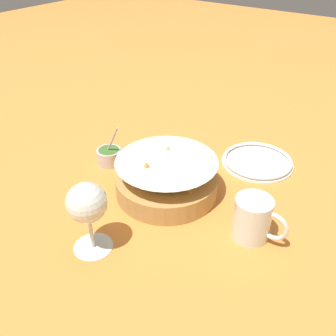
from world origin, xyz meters
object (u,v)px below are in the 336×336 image
Objects in this scene: sauce_cup at (109,156)px; wine_glass at (87,205)px; food_basket at (168,179)px; beer_mug at (253,220)px; side_plate at (257,161)px.

wine_glass reaches higher than sauce_cup.
wine_glass reaches higher than food_basket.
sauce_cup is 0.40m from beer_mug.
sauce_cup is 1.04× the size of beer_mug.
beer_mug is at bearing -68.33° from side_plate.
wine_glass is at bearing -138.52° from beer_mug.
food_basket is 1.27× the size of side_plate.
sauce_cup is 0.78× the size of wine_glass.
beer_mug is 0.60× the size of side_plate.
food_basket is 2.02× the size of sauce_cup.
wine_glass reaches higher than beer_mug.
sauce_cup is at bearing -144.72° from side_plate.
sauce_cup is at bearing 127.03° from wine_glass.
side_plate is (0.13, 0.44, -0.09)m from wine_glass.
side_plate is at bearing 74.02° from wine_glass.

